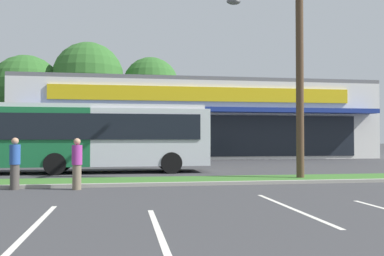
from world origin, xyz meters
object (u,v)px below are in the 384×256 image
at_px(utility_pole, 296,44).
at_px(pedestrian_by_pole, 15,163).
at_px(pedestrian_near_bench, 77,164).
at_px(city_bus, 79,136).
at_px(car_0, 82,152).

height_order(utility_pole, pedestrian_by_pole, utility_pole).
relative_size(pedestrian_near_bench, pedestrian_by_pole, 0.99).
relative_size(utility_pole, city_bus, 0.81).
bearing_deg(city_bus, pedestrian_by_pole, -101.70).
bearing_deg(city_bus, pedestrian_near_bench, -84.98).
bearing_deg(pedestrian_near_bench, car_0, -40.90).
bearing_deg(pedestrian_near_bench, utility_pole, -123.62).
bearing_deg(pedestrian_by_pole, utility_pole, 170.83).
xyz_separation_m(city_bus, pedestrian_near_bench, (0.61, -6.92, -0.93)).
bearing_deg(city_bus, utility_pole, -30.69).
height_order(car_0, pedestrian_near_bench, pedestrian_near_bench).
height_order(city_bus, pedestrian_by_pole, city_bus).
bearing_deg(pedestrian_by_pole, pedestrian_near_bench, 153.97).
bearing_deg(city_bus, car_0, 93.76).
relative_size(city_bus, pedestrian_near_bench, 7.51).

